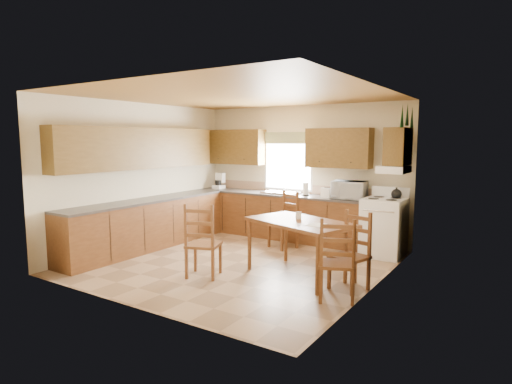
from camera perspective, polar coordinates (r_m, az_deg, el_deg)
The scene contains 35 objects.
floor at distance 7.15m, azimuth -2.35°, elevation -9.35°, with size 4.50×4.50×0.00m, color #947455.
ceiling at distance 6.90m, azimuth -2.46°, elevation 12.71°, with size 4.50×4.50×0.00m, color olive.
wall_left at distance 8.39m, azimuth -15.05°, elevation 2.22°, with size 4.50×4.50×0.00m, color beige.
wall_right at distance 5.89m, azimuth 15.75°, elevation 0.30°, with size 4.50×4.50×0.00m, color beige.
wall_back at distance 8.82m, azimuth 6.08°, elevation 2.64°, with size 4.50×4.50×0.00m, color beige.
wall_front at distance 5.24m, azimuth -16.79°, elevation -0.54°, with size 4.50×4.50×0.00m, color beige.
lower_cab_back at distance 8.85m, azimuth 2.96°, elevation -3.26°, with size 3.75×0.60×0.88m, color brown.
lower_cab_left at distance 8.20m, azimuth -14.22°, elevation -4.29°, with size 0.60×3.60×0.88m, color brown.
counter_back at distance 8.78m, azimuth 2.98°, elevation -0.31°, with size 3.75×0.63×0.04m, color #423C3A.
counter_left at distance 8.12m, azimuth -14.31°, elevation -1.10°, with size 0.63×3.60×0.04m, color #423C3A.
backsplash at distance 9.02m, azimuth 3.90°, elevation 0.58°, with size 3.75×0.01×0.18m, color #A27E64.
upper_cab_back_left at distance 9.46m, azimuth -2.77°, elevation 6.02°, with size 1.41×0.33×0.75m, color brown.
upper_cab_back_right at distance 8.29m, azimuth 10.96°, elevation 5.77°, with size 1.25×0.33×0.75m, color brown.
upper_cab_left at distance 8.15m, azimuth -15.16°, elevation 5.64°, with size 0.33×3.60×0.75m, color brown.
upper_cab_stove at distance 7.49m, azimuth 18.41°, elevation 5.78°, with size 0.33×0.62×0.62m, color brown.
range_hood at distance 7.52m, azimuth 17.93°, elevation 2.90°, with size 0.44×0.62×0.12m, color white.
window_frame at distance 8.92m, azimuth 4.29°, elevation 3.99°, with size 1.13×0.02×1.18m, color white.
window_pane at distance 8.92m, azimuth 4.28°, elevation 3.99°, with size 1.05×0.01×1.10m, color white.
window_valance at distance 8.88m, azimuth 4.23°, elevation 7.21°, with size 1.19×0.01×0.24m, color #3E5628.
sink_basin at distance 8.74m, azimuth 3.41°, elevation -0.08°, with size 0.75×0.45×0.04m, color silver.
pine_decal_a at distance 7.16m, azimuth 18.92°, elevation 9.57°, with size 0.22×0.22×0.36m, color #16461A.
pine_decal_b at distance 7.47m, azimuth 19.54°, elevation 9.73°, with size 0.22×0.22×0.36m, color #16461A.
pine_decal_c at distance 7.78m, azimuth 20.08°, elevation 9.28°, with size 0.22×0.22×0.36m, color #16461A.
stove at distance 7.75m, azimuth 16.69°, elevation -4.60°, with size 0.67×0.69×0.99m, color white.
coffeemaker at distance 9.65m, azimuth -4.99°, elevation 1.35°, with size 0.18×0.21×0.30m, color white.
paper_towel at distance 8.46m, azimuth 6.63°, elevation 0.38°, with size 0.11×0.11×0.25m, color white.
toaster at distance 8.21m, azimuth 9.52°, elevation -0.11°, with size 0.23×0.14×0.19m, color white.
microwave at distance 8.08m, azimuth 12.34°, elevation 0.26°, with size 0.56×0.40×0.34m, color white.
dining_table at distance 6.39m, azimuth 5.86°, elevation -7.49°, with size 1.55×0.89×0.83m, color brown.
chair_near_left at distance 6.37m, azimuth -7.01°, elevation -6.36°, with size 0.46×0.44×1.09m, color brown.
chair_near_right at distance 5.51m, azimuth 10.76°, elevation -8.72°, with size 0.44×0.42×1.06m, color brown.
chair_far_left at distance 7.99m, azimuth 3.62°, elevation -3.75°, with size 0.44×0.42×1.05m, color brown.
chair_far_right at distance 5.90m, azimuth 12.35°, elevation -7.78°, with size 0.44×0.42×1.04m, color brown.
table_paper at distance 6.03m, azimuth 8.02°, elevation -4.33°, with size 0.21×0.29×0.00m, color white.
table_card at distance 6.40m, azimuth 5.69°, elevation -3.13°, with size 0.09×0.02×0.11m, color white.
Camera 1 is at (3.97, -5.60, 2.00)m, focal length 30.00 mm.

